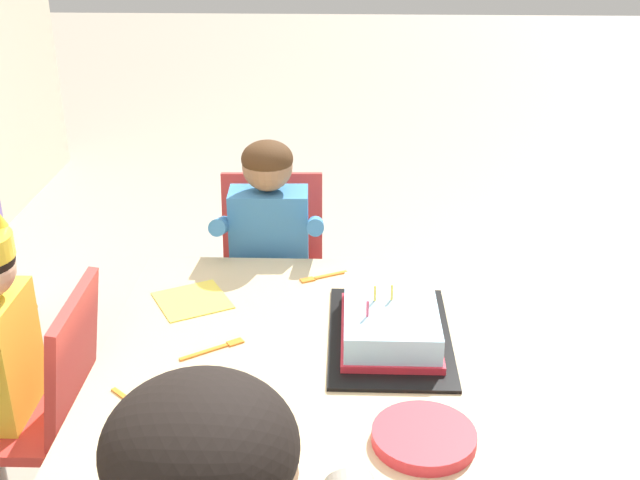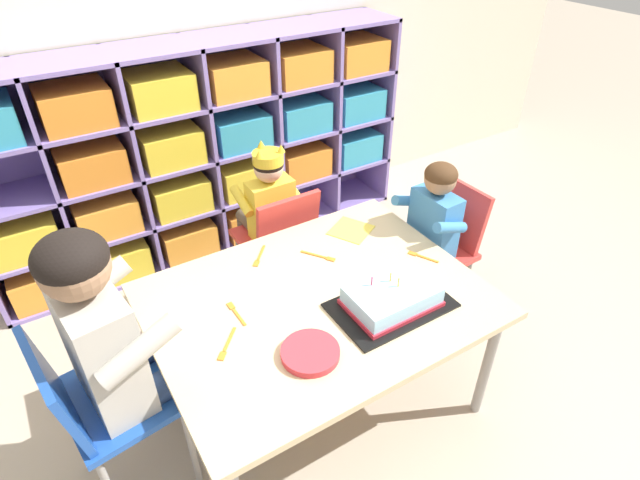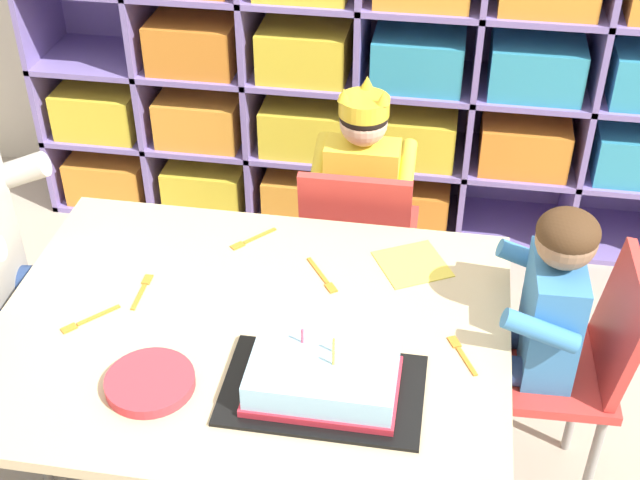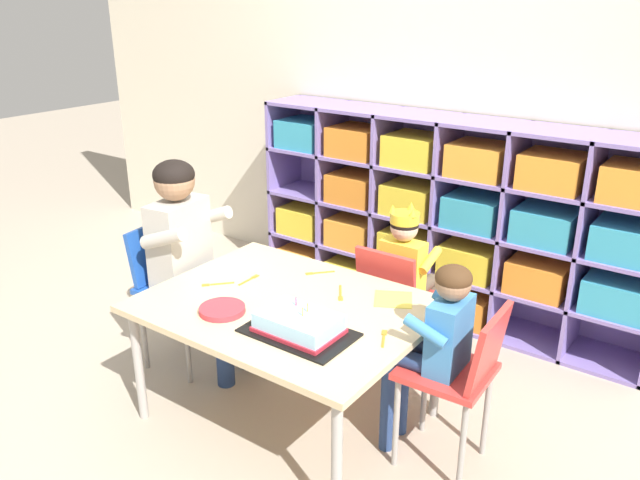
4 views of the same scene
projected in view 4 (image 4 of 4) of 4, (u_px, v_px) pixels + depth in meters
ground at (289, 415)px, 2.84m from camera, size 16.00×16.00×0.00m
classroom_back_wall at (457, 80)px, 3.53m from camera, size 5.87×0.10×2.62m
storage_cubby_shelf at (441, 221)px, 3.58m from camera, size 2.30×0.35×1.15m
activity_table at (287, 313)px, 2.66m from camera, size 1.16×0.89×0.56m
classroom_chair_blue at (394, 297)px, 3.08m from camera, size 0.34×0.35×0.66m
child_with_crown at (407, 264)px, 3.12m from camera, size 0.30×0.31×0.84m
classroom_chair_adult_side at (174, 278)px, 3.14m from camera, size 0.40×0.42×0.71m
adult_helper_seated at (190, 244)px, 3.02m from camera, size 0.45×0.43×1.05m
classroom_chair_guest_side at (460, 371)px, 2.40m from camera, size 0.36×0.33×0.70m
guest_at_table_side at (436, 336)px, 2.41m from camera, size 0.31×0.30×0.85m
birthday_cake_on_tray at (299, 325)px, 2.40m from camera, size 0.41×0.26×0.12m
paper_plate_stack at (222, 310)px, 2.56m from camera, size 0.19×0.19×0.02m
paper_napkin_square at (393, 299)px, 2.67m from camera, size 0.21×0.21×0.00m
fork_near_cake_tray at (216, 284)px, 2.81m from camera, size 0.11×0.12×0.00m
fork_beside_plate_stack at (250, 279)px, 2.86m from camera, size 0.02×0.13×0.00m
fork_scattered_mid_table at (318, 273)px, 2.92m from camera, size 0.10×0.11×0.00m
fork_near_child_seat at (340, 294)px, 2.72m from camera, size 0.10×0.13×0.00m
fork_by_napkin at (384, 337)px, 2.38m from camera, size 0.07×0.12×0.00m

